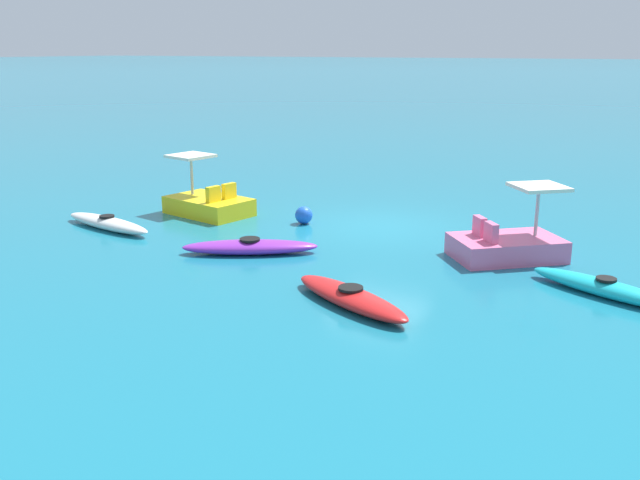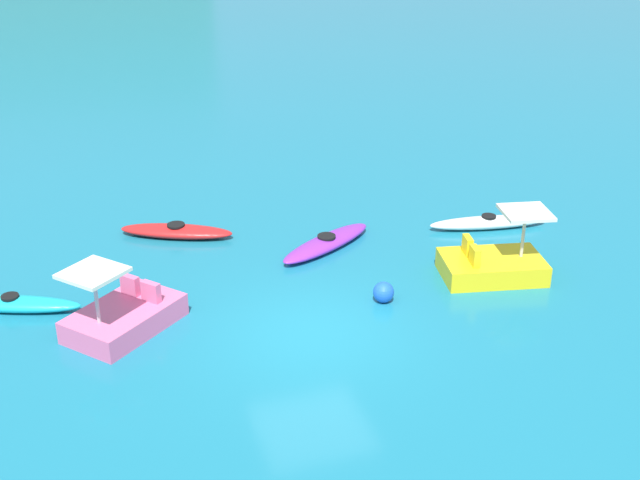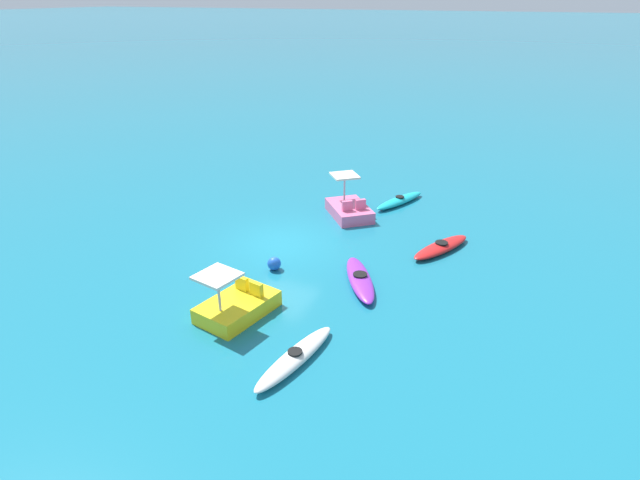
% 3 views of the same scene
% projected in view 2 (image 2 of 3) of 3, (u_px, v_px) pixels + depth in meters
% --- Properties ---
extents(ground_plane, '(600.00, 600.00, 0.00)m').
position_uv_depth(ground_plane, '(312.00, 332.00, 17.20)').
color(ground_plane, '#19728C').
extents(kayak_purple, '(3.12, 2.25, 0.37)m').
position_uv_depth(kayak_purple, '(327.00, 243.00, 20.96)').
color(kayak_purple, purple).
rests_on(kayak_purple, ground_plane).
extents(kayak_white, '(3.35, 1.17, 0.37)m').
position_uv_depth(kayak_white, '(488.00, 222.00, 22.18)').
color(kayak_white, white).
rests_on(kayak_white, ground_plane).
extents(kayak_cyan, '(3.18, 1.77, 0.37)m').
position_uv_depth(kayak_cyan, '(11.00, 304.00, 18.01)').
color(kayak_cyan, '#19B7C6').
rests_on(kayak_cyan, ground_plane).
extents(kayak_red, '(3.08, 1.97, 0.37)m').
position_uv_depth(kayak_red, '(176.00, 231.00, 21.63)').
color(kayak_red, red).
rests_on(kayak_red, ground_plane).
extents(pedal_boat_pink, '(2.80, 2.70, 1.68)m').
position_uv_depth(pedal_boat_pink, '(124.00, 315.00, 17.20)').
color(pedal_boat_pink, pink).
rests_on(pedal_boat_pink, ground_plane).
extents(pedal_boat_yellow, '(2.66, 1.95, 1.68)m').
position_uv_depth(pedal_boat_yellow, '(493.00, 264.00, 19.44)').
color(pedal_boat_yellow, yellow).
rests_on(pedal_boat_yellow, ground_plane).
extents(buoy_blue, '(0.48, 0.48, 0.48)m').
position_uv_depth(buoy_blue, '(384.00, 292.00, 18.33)').
color(buoy_blue, blue).
rests_on(buoy_blue, ground_plane).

